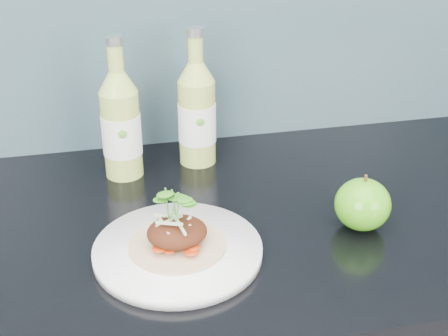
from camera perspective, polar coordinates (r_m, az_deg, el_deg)
The scene contains 5 objects.
dinner_plate at distance 0.89m, azimuth -4.25°, elevation -7.54°, with size 0.28×0.28×0.02m.
pork_taco at distance 0.87m, azimuth -4.33°, elevation -5.62°, with size 0.14×0.14×0.09m.
green_apple at distance 0.95m, azimuth 12.56°, elevation -3.26°, with size 0.11×0.11×0.09m.
cider_bottle_left at distance 1.07m, azimuth -9.40°, elevation 3.91°, with size 0.08×0.08×0.25m.
cider_bottle_right at distance 1.10m, azimuth -2.49°, elevation 5.00°, with size 0.09×0.09×0.25m.
Camera 1 is at (-0.14, 0.88, 1.42)m, focal length 50.00 mm.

